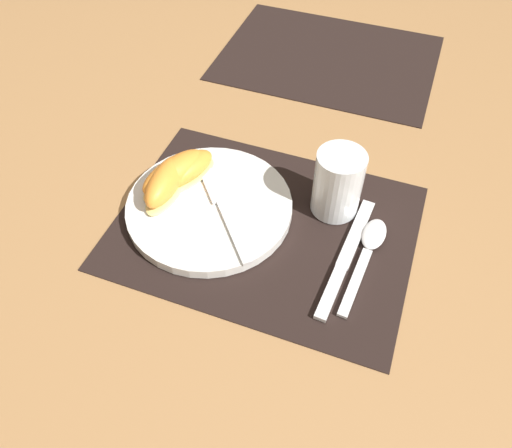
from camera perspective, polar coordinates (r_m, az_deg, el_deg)
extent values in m
plane|color=#A37547|center=(0.75, 1.00, -0.39)|extent=(3.00, 3.00, 0.00)
cube|color=black|center=(0.75, 1.00, -0.29)|extent=(0.44, 0.33, 0.00)
cube|color=black|center=(1.11, 8.22, 18.34)|extent=(0.44, 0.33, 0.00)
cylinder|color=white|center=(0.76, -5.25, 2.14)|extent=(0.25, 0.25, 0.02)
cylinder|color=silver|center=(0.74, 9.34, 4.64)|extent=(0.07, 0.07, 0.10)
cylinder|color=orange|center=(0.76, 9.04, 2.99)|extent=(0.06, 0.06, 0.04)
cube|color=silver|center=(0.68, 8.56, -7.72)|extent=(0.02, 0.09, 0.01)
cube|color=silver|center=(0.75, 11.35, -1.05)|extent=(0.03, 0.14, 0.01)
cube|color=silver|center=(0.70, 11.29, -6.49)|extent=(0.02, 0.12, 0.01)
ellipsoid|color=silver|center=(0.75, 13.33, -1.12)|extent=(0.04, 0.06, 0.01)
cube|color=silver|center=(0.72, -2.55, -0.84)|extent=(0.09, 0.10, 0.00)
cube|color=silver|center=(0.78, -4.84, 4.40)|extent=(0.07, 0.07, 0.00)
ellipsoid|color=#F4DB84|center=(0.80, -8.07, 5.47)|extent=(0.09, 0.12, 0.01)
ellipsoid|color=orange|center=(0.79, -8.18, 6.21)|extent=(0.09, 0.12, 0.04)
ellipsoid|color=#F4DB84|center=(0.79, -9.18, 4.99)|extent=(0.09, 0.13, 0.01)
ellipsoid|color=orange|center=(0.78, -9.33, 5.87)|extent=(0.09, 0.13, 0.04)
ellipsoid|color=#F4DB84|center=(0.78, -10.01, 4.09)|extent=(0.05, 0.12, 0.01)
ellipsoid|color=orange|center=(0.77, -10.20, 5.03)|extent=(0.04, 0.11, 0.05)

